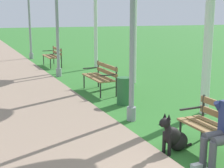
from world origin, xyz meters
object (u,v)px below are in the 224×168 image
(lamp_post_mid, at_px, (57,16))
(lamp_post_far, at_px, (29,11))
(litter_bin, at_px, (124,91))
(park_bench_near, at_px, (222,126))
(lamp_post_near, at_px, (133,16))
(park_bench_mid, at_px, (101,75))
(park_bench_far, at_px, (53,55))
(dog_black, at_px, (174,137))

(lamp_post_mid, xyz_separation_m, lamp_post_far, (-0.01, 5.55, 0.23))
(lamp_post_mid, distance_m, litter_bin, 4.91)
(park_bench_near, bearing_deg, lamp_post_near, 102.28)
(park_bench_mid, relative_size, lamp_post_far, 0.31)
(lamp_post_mid, bearing_deg, park_bench_mid, -80.59)
(park_bench_far, bearing_deg, dog_black, -92.53)
(park_bench_far, bearing_deg, lamp_post_far, 98.35)
(park_bench_near, xyz_separation_m, litter_bin, (-0.06, 3.48, -0.16))
(lamp_post_mid, bearing_deg, litter_bin, -83.46)
(dog_black, height_order, lamp_post_far, lamp_post_far)
(park_bench_mid, bearing_deg, park_bench_near, -89.09)
(dog_black, relative_size, lamp_post_far, 0.17)
(dog_black, distance_m, lamp_post_near, 2.65)
(park_bench_near, bearing_deg, park_bench_mid, 90.91)
(park_bench_mid, xyz_separation_m, lamp_post_mid, (-0.50, 3.00, 1.72))
(park_bench_far, height_order, lamp_post_near, lamp_post_near)
(park_bench_near, distance_m, dog_black, 0.78)
(park_bench_far, distance_m, lamp_post_far, 3.61)
(dog_black, xyz_separation_m, lamp_post_near, (0.11, 1.78, 1.96))
(park_bench_near, relative_size, litter_bin, 2.14)
(park_bench_near, bearing_deg, lamp_post_mid, 94.13)
(park_bench_near, height_order, lamp_post_near, lamp_post_near)
(park_bench_far, xyz_separation_m, lamp_post_near, (-0.33, -8.30, 1.71))
(park_bench_near, distance_m, lamp_post_near, 2.85)
(lamp_post_mid, height_order, litter_bin, lamp_post_mid)
(litter_bin, bearing_deg, park_bench_far, 90.73)
(lamp_post_mid, xyz_separation_m, litter_bin, (0.52, -4.51, -1.88))
(lamp_post_far, bearing_deg, litter_bin, -86.97)
(dog_black, relative_size, lamp_post_near, 0.19)
(lamp_post_mid, bearing_deg, dog_black, -90.15)
(lamp_post_near, bearing_deg, park_bench_far, 87.69)
(park_bench_mid, relative_size, lamp_post_near, 0.35)
(lamp_post_near, relative_size, litter_bin, 6.13)
(park_bench_near, relative_size, lamp_post_near, 0.35)
(lamp_post_near, distance_m, lamp_post_far, 11.31)
(park_bench_far, distance_m, dog_black, 10.10)
(park_bench_mid, xyz_separation_m, dog_black, (-0.52, -4.54, -0.25))
(park_bench_mid, distance_m, park_bench_far, 5.54)
(park_bench_mid, relative_size, park_bench_far, 1.00)
(park_bench_near, height_order, lamp_post_far, lamp_post_far)
(park_bench_mid, relative_size, lamp_post_mid, 0.35)
(lamp_post_mid, bearing_deg, lamp_post_far, 90.15)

